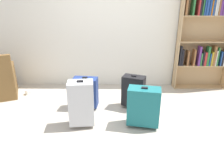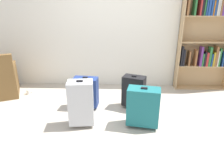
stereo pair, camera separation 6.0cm
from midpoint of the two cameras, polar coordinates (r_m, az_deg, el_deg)
ground_plane at (r=3.33m, az=-0.33°, el=-10.97°), size 10.30×10.30×0.00m
back_wall at (r=4.59m, az=0.60°, el=15.43°), size 5.88×0.10×2.60m
bookshelf at (r=4.81m, az=25.27°, el=11.54°), size 1.12×0.25×2.04m
mug at (r=4.66m, az=-21.57°, el=-2.02°), size 0.12×0.08×0.10m
suitcase_black at (r=3.70m, az=6.44°, el=-1.95°), size 0.44×0.35×0.62m
suitcase_navy_blue at (r=3.71m, az=-6.74°, el=-2.16°), size 0.44×0.27×0.59m
suitcase_teal at (r=3.16m, az=9.10°, el=-6.12°), size 0.51×0.34×0.65m
suitcase_silver at (r=3.16m, az=-8.01°, el=-5.10°), size 0.40×0.30×0.74m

